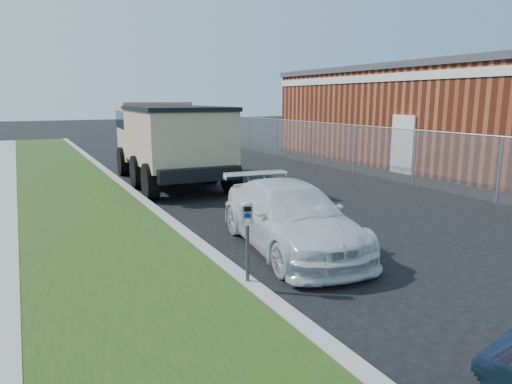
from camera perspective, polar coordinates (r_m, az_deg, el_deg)
name	(u,v)px	position (r m, az deg, el deg)	size (l,w,h in m)	color
ground	(344,245)	(9.07, 10.89, -6.50)	(120.00, 120.00, 0.00)	black
streetside	(21,255)	(9.14, -27.29, -7.04)	(6.12, 50.00, 0.15)	gray
chainlink_fence	(355,140)	(17.92, 12.30, 6.42)	(0.06, 30.06, 30.00)	slate
brick_building	(445,114)	(22.82, 22.58, 9.03)	(9.20, 14.20, 4.17)	maroon
parking_meter	(247,225)	(6.57, -1.09, -4.10)	(0.20, 0.17, 1.23)	#3F4247
white_wagon	(289,217)	(8.61, 4.18, -3.08)	(1.71, 4.20, 1.22)	silver
dump_truck	(168,137)	(15.81, -10.99, 6.71)	(3.03, 6.95, 2.67)	black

